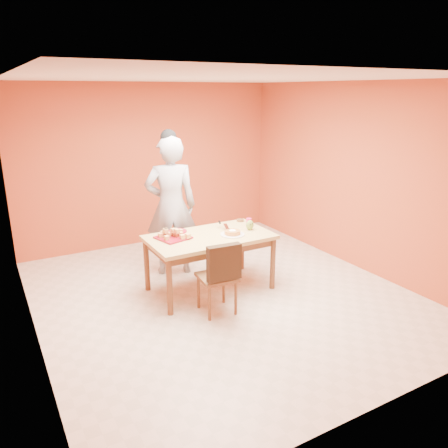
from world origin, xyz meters
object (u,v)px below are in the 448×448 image
dining_chair (218,276)px  egg_ornament (250,225)px  person (171,206)px  red_dinner_plate (178,231)px  pastry_platter (173,238)px  dining_table (210,242)px  magenta_glass (249,222)px  checker_tin (240,220)px  sponge_cake (232,232)px

dining_chair → egg_ornament: (0.80, 0.55, 0.35)m
person → red_dinner_plate: person is taller
pastry_platter → red_dinner_plate: pastry_platter is taller
dining_table → pastry_platter: size_ratio=4.36×
magenta_glass → checker_tin: bearing=89.0°
person → pastry_platter: 0.75m
dining_chair → red_dinner_plate: size_ratio=3.79×
person → checker_tin: person is taller
dining_chair → person: 1.50m
pastry_platter → sponge_cake: bearing=-19.4°
person → magenta_glass: bearing=158.5°
sponge_cake → egg_ornament: bearing=13.0°
magenta_glass → egg_ornament: bearing=-119.0°
pastry_platter → egg_ornament: bearing=-10.0°
pastry_platter → red_dinner_plate: bearing=53.8°
magenta_glass → dining_chair: bearing=-141.0°
checker_tin → dining_chair: bearing=-133.1°
dining_table → egg_ornament: egg_ornament is taller
sponge_cake → egg_ornament: size_ratio=1.53×
sponge_cake → magenta_glass: (0.41, 0.24, 0.02)m
dining_table → red_dinner_plate: (-0.30, 0.35, 0.10)m
dining_table → egg_ornament: 0.61m
magenta_glass → checker_tin: magenta_glass is taller
dining_chair → pastry_platter: dining_chair is taller
dining_chair → pastry_platter: 0.83m
pastry_platter → checker_tin: size_ratio=3.53×
person → pastry_platter: size_ratio=5.42×
egg_ornament → checker_tin: egg_ornament is taller
egg_ornament → sponge_cake: bearing=-152.0°
sponge_cake → egg_ornament: (0.31, 0.07, 0.03)m
dining_chair → magenta_glass: (0.89, 0.72, 0.34)m
egg_ornament → magenta_glass: bearing=76.0°
dining_chair → sponge_cake: dining_chair is taller
dining_chair → sponge_cake: 0.75m
dining_chair → magenta_glass: 1.20m
dining_chair → red_dinner_plate: bearing=99.4°
pastry_platter → egg_ornament: (1.04, -0.18, 0.06)m
red_dinner_plate → magenta_glass: magenta_glass is taller
sponge_cake → magenta_glass: magenta_glass is taller
pastry_platter → sponge_cake: sponge_cake is taller
dining_chair → sponge_cake: size_ratio=4.39×
pastry_platter → magenta_glass: bearing=-0.8°
dining_chair → checker_tin: dining_chair is taller
dining_table → egg_ornament: (0.58, -0.05, 0.16)m
dining_chair → red_dinner_plate: (-0.08, 0.96, 0.29)m
dining_table → checker_tin: (0.68, 0.35, 0.11)m
person → egg_ornament: person is taller
dining_table → sponge_cake: sponge_cake is taller
pastry_platter → dining_table: bearing=-15.7°
sponge_cake → checker_tin: size_ratio=2.01×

